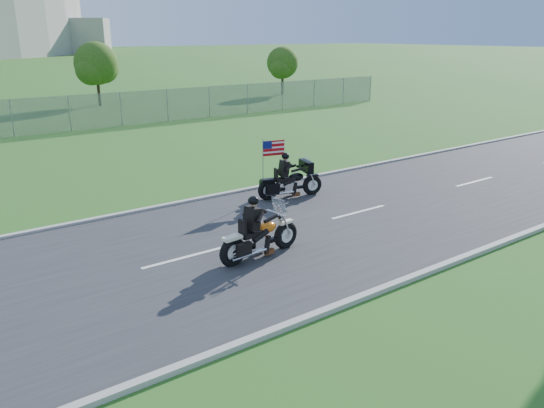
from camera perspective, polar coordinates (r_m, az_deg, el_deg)
ground at (r=14.21m, az=-2.26°, el=-4.06°), size 420.00×420.00×0.00m
road at (r=14.21m, az=-2.27°, el=-3.99°), size 120.00×8.00×0.04m
curb_north at (r=17.53m, az=-9.61°, el=0.17°), size 120.00×0.18×0.12m
curb_south at (r=11.34m, az=9.30°, el=-10.00°), size 120.00×0.18×0.12m
tree_fence_near at (r=43.21m, az=-18.35°, el=13.94°), size 3.52×3.28×4.75m
tree_fence_far at (r=48.88m, az=1.15°, el=14.78°), size 3.08×2.87×4.20m
motorcycle_lead at (r=13.02m, az=-1.42°, el=-3.69°), size 2.45×0.73×1.64m
motorcycle_follow at (r=17.79m, az=1.97°, el=2.33°), size 2.32×1.00×1.96m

